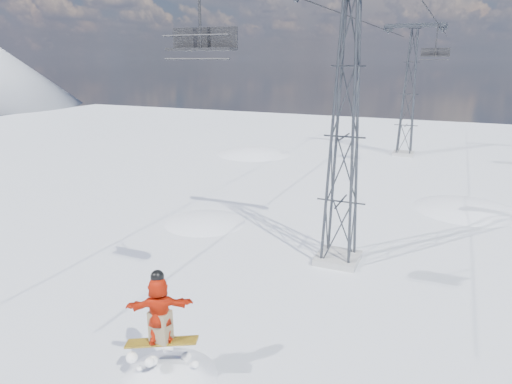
# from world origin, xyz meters

# --- Properties ---
(ground) EXTENTS (120.00, 120.00, 0.00)m
(ground) POSITION_xyz_m (0.00, 0.00, 0.00)
(ground) COLOR white
(ground) RESTS_ON ground
(snow_terrain) EXTENTS (39.00, 37.00, 22.00)m
(snow_terrain) POSITION_xyz_m (-4.77, 21.24, -9.59)
(snow_terrain) COLOR white
(snow_terrain) RESTS_ON ground
(lift_tower_near) EXTENTS (5.20, 1.80, 11.43)m
(lift_tower_near) POSITION_xyz_m (0.80, 8.00, 5.47)
(lift_tower_near) COLOR #999999
(lift_tower_near) RESTS_ON ground
(lift_tower_far) EXTENTS (5.20, 1.80, 11.43)m
(lift_tower_far) POSITION_xyz_m (0.80, 33.00, 5.47)
(lift_tower_far) COLOR #999999
(lift_tower_far) RESTS_ON ground
(haul_cables) EXTENTS (4.46, 51.00, 0.06)m
(haul_cables) POSITION_xyz_m (0.80, 19.50, 10.85)
(haul_cables) COLOR black
(haul_cables) RESTS_ON ground
(lift_chair_near) EXTENTS (1.90, 0.55, 2.36)m
(lift_chair_near) POSITION_xyz_m (-1.40, 0.59, 8.96)
(lift_chair_near) COLOR black
(lift_chair_near) RESTS_ON ground
(lift_chair_mid) EXTENTS (1.95, 0.56, 2.42)m
(lift_chair_mid) POSITION_xyz_m (3.00, 25.73, 8.91)
(lift_chair_mid) COLOR black
(lift_chair_mid) RESTS_ON ground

